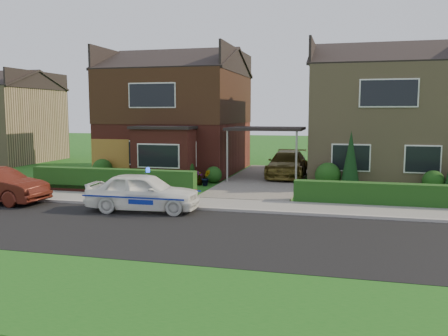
% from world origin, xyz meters
% --- Properties ---
extents(ground, '(120.00, 120.00, 0.00)m').
position_xyz_m(ground, '(0.00, 0.00, 0.00)').
color(ground, '#164F15').
rests_on(ground, ground).
extents(road, '(60.00, 6.00, 0.02)m').
position_xyz_m(road, '(0.00, 0.00, 0.00)').
color(road, black).
rests_on(road, ground).
extents(kerb, '(60.00, 0.16, 0.12)m').
position_xyz_m(kerb, '(0.00, 3.05, 0.06)').
color(kerb, '#9E9993').
rests_on(kerb, ground).
extents(sidewalk, '(60.00, 2.00, 0.10)m').
position_xyz_m(sidewalk, '(0.00, 4.10, 0.05)').
color(sidewalk, slate).
rests_on(sidewalk, ground).
extents(grass_verge, '(60.00, 4.00, 0.01)m').
position_xyz_m(grass_verge, '(0.00, -5.00, 0.00)').
color(grass_verge, '#164F15').
rests_on(grass_verge, ground).
extents(driveway, '(3.80, 12.00, 0.12)m').
position_xyz_m(driveway, '(0.00, 11.00, 0.06)').
color(driveway, '#666059').
rests_on(driveway, ground).
extents(house_left, '(7.50, 9.53, 7.25)m').
position_xyz_m(house_left, '(-5.78, 13.90, 3.81)').
color(house_left, maroon).
rests_on(house_left, ground).
extents(house_right, '(7.50, 8.06, 7.25)m').
position_xyz_m(house_right, '(5.80, 13.99, 3.66)').
color(house_right, '#937E5A').
rests_on(house_right, ground).
extents(carport_link, '(3.80, 3.00, 2.77)m').
position_xyz_m(carport_link, '(0.00, 10.95, 2.66)').
color(carport_link, black).
rests_on(carport_link, ground).
extents(garage_door, '(2.20, 0.10, 2.10)m').
position_xyz_m(garage_door, '(-8.25, 9.96, 1.05)').
color(garage_door, olive).
rests_on(garage_door, ground).
extents(dwarf_wall, '(7.70, 0.25, 0.36)m').
position_xyz_m(dwarf_wall, '(-5.80, 5.30, 0.18)').
color(dwarf_wall, maroon).
rests_on(dwarf_wall, ground).
extents(hedge_left, '(7.50, 0.55, 0.90)m').
position_xyz_m(hedge_left, '(-5.80, 5.45, 0.00)').
color(hedge_left, '#113310').
rests_on(hedge_left, ground).
extents(hedge_right, '(7.50, 0.55, 0.80)m').
position_xyz_m(hedge_right, '(5.80, 5.35, 0.00)').
color(hedge_right, '#113310').
rests_on(hedge_right, ground).
extents(shrub_left_far, '(1.08, 1.08, 1.08)m').
position_xyz_m(shrub_left_far, '(-8.50, 9.50, 0.54)').
color(shrub_left_far, '#113310').
rests_on(shrub_left_far, ground).
extents(shrub_left_mid, '(1.32, 1.32, 1.32)m').
position_xyz_m(shrub_left_mid, '(-4.00, 9.30, 0.66)').
color(shrub_left_mid, '#113310').
rests_on(shrub_left_mid, ground).
extents(shrub_left_near, '(0.84, 0.84, 0.84)m').
position_xyz_m(shrub_left_near, '(-2.40, 9.60, 0.42)').
color(shrub_left_near, '#113310').
rests_on(shrub_left_near, ground).
extents(shrub_right_near, '(1.20, 1.20, 1.20)m').
position_xyz_m(shrub_right_near, '(3.20, 9.40, 0.60)').
color(shrub_right_near, '#113310').
rests_on(shrub_right_near, ground).
extents(shrub_right_mid, '(0.96, 0.96, 0.96)m').
position_xyz_m(shrub_right_mid, '(7.80, 9.50, 0.48)').
color(shrub_right_mid, '#113310').
rests_on(shrub_right_mid, ground).
extents(conifer_a, '(0.90, 0.90, 2.60)m').
position_xyz_m(conifer_a, '(4.20, 9.20, 1.30)').
color(conifer_a, black).
rests_on(conifer_a, ground).
extents(neighbour_left, '(6.50, 7.00, 5.20)m').
position_xyz_m(neighbour_left, '(-20.00, 16.00, 2.60)').
color(neighbour_left, '#937E5A').
rests_on(neighbour_left, ground).
extents(police_car, '(3.72, 4.18, 1.54)m').
position_xyz_m(police_car, '(-3.01, 2.40, 0.69)').
color(police_car, white).
rests_on(police_car, ground).
extents(driveway_car, '(1.92, 4.67, 1.35)m').
position_xyz_m(driveway_car, '(1.00, 11.98, 0.80)').
color(driveway_car, brown).
rests_on(driveway_car, driveway).
extents(potted_plant_a, '(0.46, 0.37, 0.76)m').
position_xyz_m(potted_plant_a, '(-7.55, 6.00, 0.38)').
color(potted_plant_a, gray).
rests_on(potted_plant_a, ground).
extents(potted_plant_b, '(0.54, 0.51, 0.77)m').
position_xyz_m(potted_plant_b, '(-2.50, 8.58, 0.38)').
color(potted_plant_b, gray).
rests_on(potted_plant_b, ground).
extents(potted_plant_c, '(0.47, 0.47, 0.67)m').
position_xyz_m(potted_plant_c, '(-2.88, 8.70, 0.33)').
color(potted_plant_c, gray).
rests_on(potted_plant_c, ground).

